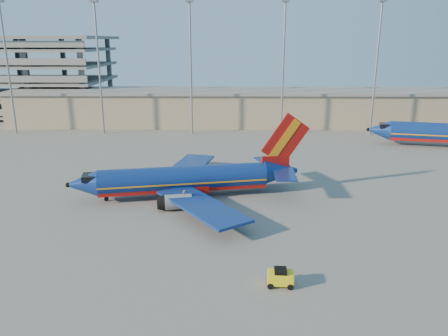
{
  "coord_description": "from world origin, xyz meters",
  "views": [
    {
      "loc": [
        3.6,
        -50.71,
        20.37
      ],
      "look_at": [
        2.79,
        4.94,
        4.0
      ],
      "focal_mm": 35.0,
      "sensor_mm": 36.0,
      "label": 1
    }
  ],
  "objects": [
    {
      "name": "light_mast_row",
      "position": [
        5.0,
        46.0,
        17.55
      ],
      "size": [
        101.6,
        1.6,
        28.65
      ],
      "color": "gray",
      "rests_on": "ground"
    },
    {
      "name": "aircraft_main",
      "position": [
        -1.91,
        5.05,
        2.35
      ],
      "size": [
        32.21,
        30.69,
        11.0
      ],
      "rotation": [
        0.0,
        0.0,
        0.19
      ],
      "color": "navy",
      "rests_on": "ground"
    },
    {
      "name": "terminal_building",
      "position": [
        10.0,
        58.0,
        4.32
      ],
      "size": [
        122.0,
        16.0,
        8.5
      ],
      "color": "gray",
      "rests_on": "ground"
    },
    {
      "name": "baggage_tug",
      "position": [
        7.95,
        -17.42,
        0.83
      ],
      "size": [
        2.29,
        1.46,
        1.6
      ],
      "rotation": [
        0.0,
        0.0,
        -0.05
      ],
      "color": "yellow",
      "rests_on": "ground"
    },
    {
      "name": "ground",
      "position": [
        0.0,
        0.0,
        0.0
      ],
      "size": [
        220.0,
        220.0,
        0.0
      ],
      "primitive_type": "plane",
      "color": "slate",
      "rests_on": "ground"
    }
  ]
}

